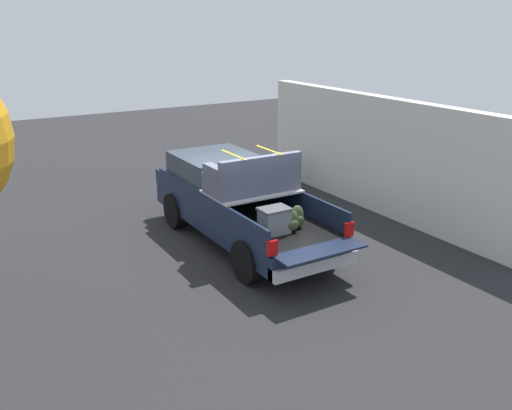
% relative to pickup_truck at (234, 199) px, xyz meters
% --- Properties ---
extents(ground_plane, '(40.00, 40.00, 0.00)m').
position_rel_pickup_truck_xyz_m(ground_plane, '(-0.36, -0.00, -0.97)').
color(ground_plane, '#262628').
extents(pickup_truck, '(6.05, 2.06, 2.23)m').
position_rel_pickup_truck_xyz_m(pickup_truck, '(0.00, 0.00, 0.00)').
color(pickup_truck, '#162138').
rests_on(pickup_truck, ground_plane).
extents(building_facade, '(9.01, 0.36, 3.02)m').
position_rel_pickup_truck_xyz_m(building_facade, '(-0.07, -4.27, 0.54)').
color(building_facade, silver).
rests_on(building_facade, ground_plane).
extents(trash_can, '(0.60, 0.60, 0.98)m').
position_rel_pickup_truck_xyz_m(trash_can, '(2.85, -3.08, -0.47)').
color(trash_can, '#1E592D').
rests_on(trash_can, ground_plane).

